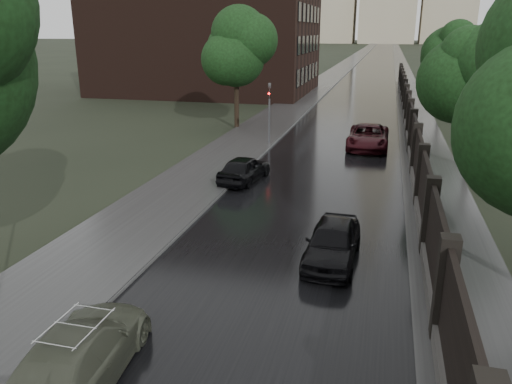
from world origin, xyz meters
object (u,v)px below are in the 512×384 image
object	(u,v)px
hatchback_left	(244,169)
car_right_far	(368,137)
tree_right_b	(480,76)
volga_sedan	(79,354)
car_right_near	(333,242)
tree_right_c	(445,58)
tree_left_far	(236,58)
traffic_light	(269,108)

from	to	relation	value
hatchback_left	car_right_far	bearing A→B (deg)	-113.94
tree_right_b	hatchback_left	distance (m)	13.07
volga_sedan	hatchback_left	xyz separation A→B (m)	(-0.67, 15.14, -0.01)
car_right_near	tree_right_c	bearing A→B (deg)	81.04
tree_left_far	hatchback_left	bearing A→B (deg)	-71.83
tree_left_far	car_right_far	xyz separation A→B (m)	(10.00, -4.40, -4.49)
traffic_light	volga_sedan	size ratio (longest dim) A/B	0.87
car_right_near	car_right_far	xyz separation A→B (m)	(0.40, 16.94, 0.07)
volga_sedan	car_right_near	bearing A→B (deg)	-128.59
tree_right_c	hatchback_left	bearing A→B (deg)	-115.37
hatchback_left	car_right_near	distance (m)	9.49
tree_right_b	car_right_far	xyz separation A→B (m)	(-5.50, 3.60, -4.20)
car_right_far	tree_right_b	bearing A→B (deg)	-32.95
traffic_light	car_right_near	bearing A→B (deg)	-70.15
hatchback_left	tree_right_c	bearing A→B (deg)	-107.45
traffic_light	tree_left_far	bearing A→B (deg)	126.47
traffic_light	volga_sedan	world-z (taller)	traffic_light
traffic_light	car_right_far	world-z (taller)	traffic_light
hatchback_left	car_right_far	world-z (taller)	car_right_far
tree_right_c	car_right_near	bearing A→B (deg)	-100.66
tree_left_far	hatchback_left	distance (m)	14.84
traffic_light	car_right_near	distance (m)	17.46
tree_right_c	hatchback_left	world-z (taller)	tree_right_c
tree_right_c	volga_sedan	size ratio (longest dim) A/B	1.53
tree_left_far	car_right_far	size ratio (longest dim) A/B	1.37
tree_right_c	car_right_far	distance (m)	15.98
tree_left_far	tree_right_c	distance (m)	18.45
tree_right_c	car_right_far	size ratio (longest dim) A/B	1.30
traffic_light	car_right_far	bearing A→B (deg)	5.45
tree_left_far	tree_right_b	bearing A→B (deg)	-27.30
tree_right_b	hatchback_left	xyz separation A→B (m)	(-11.10, -5.41, -4.29)
volga_sedan	car_right_far	distance (m)	24.65
tree_right_c	hatchback_left	distance (m)	26.26
traffic_light	car_right_near	xyz separation A→B (m)	(5.90, -16.34, -1.72)
traffic_light	hatchback_left	xyz separation A→B (m)	(0.70, -8.40, -1.74)
car_right_near	tree_right_b	bearing A→B (deg)	67.86
tree_right_c	traffic_light	world-z (taller)	tree_right_c
traffic_light	car_right_far	distance (m)	6.54
tree_left_far	car_right_far	bearing A→B (deg)	-23.78
tree_left_far	tree_right_c	xyz separation A→B (m)	(15.50, 10.00, -0.29)
tree_left_far	hatchback_left	size ratio (longest dim) A/B	1.91
tree_right_b	tree_right_c	distance (m)	18.00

